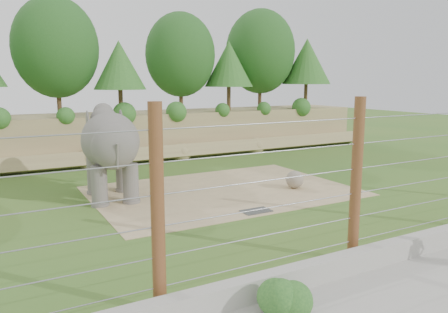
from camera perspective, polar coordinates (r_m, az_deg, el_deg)
ground at (r=14.77m, az=3.80°, el=-7.30°), size 90.00×90.00×0.00m
back_embankment at (r=25.87m, az=-10.51°, el=8.86°), size 30.00×5.52×8.77m
dirt_patch at (r=17.49m, az=-0.16°, el=-4.51°), size 10.00×7.00×0.02m
drain_grate at (r=14.82m, az=4.22°, el=-7.10°), size 1.00×0.60×0.03m
elephant at (r=16.63m, az=-14.57°, el=0.32°), size 2.31×4.36×3.38m
stone_ball at (r=18.04m, az=9.22°, el=-2.98°), size 0.72×0.72×0.72m
retaining_wall at (r=11.07m, az=18.30°, el=-12.42°), size 26.00×0.35×0.50m
walkway at (r=10.06m, az=26.95°, el=-16.89°), size 26.00×4.00×0.01m
barrier_fence at (r=10.88m, az=16.87°, el=-3.07°), size 20.26×0.26×4.00m
walkway_shrub at (r=8.56m, az=7.72°, el=-17.74°), size 0.78×0.78×0.78m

